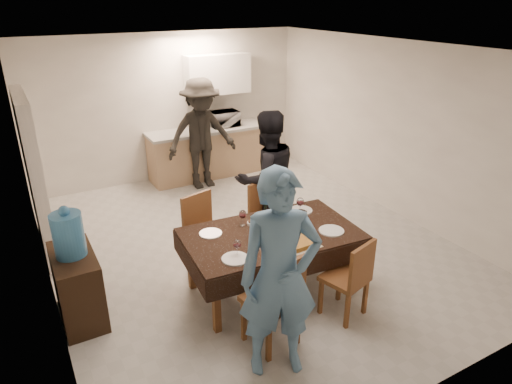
% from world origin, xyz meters
% --- Properties ---
extents(floor, '(5.00, 6.00, 0.02)m').
position_xyz_m(floor, '(0.00, 0.00, 0.00)').
color(floor, '#B9B8B3').
rests_on(floor, ground).
extents(ceiling, '(5.00, 6.00, 0.02)m').
position_xyz_m(ceiling, '(0.00, 0.00, 2.60)').
color(ceiling, white).
rests_on(ceiling, wall_back).
extents(wall_back, '(5.00, 0.02, 2.60)m').
position_xyz_m(wall_back, '(0.00, 3.00, 1.30)').
color(wall_back, white).
rests_on(wall_back, floor).
extents(wall_front, '(5.00, 0.02, 2.60)m').
position_xyz_m(wall_front, '(0.00, -3.00, 1.30)').
color(wall_front, white).
rests_on(wall_front, floor).
extents(wall_left, '(0.02, 6.00, 2.60)m').
position_xyz_m(wall_left, '(-2.50, 0.00, 1.30)').
color(wall_left, white).
rests_on(wall_left, floor).
extents(wall_right, '(0.02, 6.00, 2.60)m').
position_xyz_m(wall_right, '(2.50, 0.00, 1.30)').
color(wall_right, white).
rests_on(wall_right, floor).
extents(stub_partition, '(0.15, 1.40, 2.10)m').
position_xyz_m(stub_partition, '(-2.42, 1.20, 1.05)').
color(stub_partition, beige).
rests_on(stub_partition, floor).
extents(kitchen_base_cabinet, '(2.20, 0.60, 0.86)m').
position_xyz_m(kitchen_base_cabinet, '(0.60, 2.68, 0.43)').
color(kitchen_base_cabinet, tan).
rests_on(kitchen_base_cabinet, floor).
extents(kitchen_worktop, '(2.24, 0.64, 0.05)m').
position_xyz_m(kitchen_worktop, '(0.60, 2.68, 0.89)').
color(kitchen_worktop, '#A0A19C').
rests_on(kitchen_worktop, kitchen_base_cabinet).
extents(upper_cabinet, '(1.20, 0.34, 0.70)m').
position_xyz_m(upper_cabinet, '(0.90, 2.82, 1.85)').
color(upper_cabinet, white).
rests_on(upper_cabinet, wall_back).
extents(dining_table, '(1.99, 1.26, 0.75)m').
position_xyz_m(dining_table, '(-0.27, -1.06, 0.71)').
color(dining_table, black).
rests_on(dining_table, floor).
extents(chair_near_left, '(0.54, 0.54, 0.55)m').
position_xyz_m(chair_near_left, '(-0.72, -1.91, 0.62)').
color(chair_near_left, brown).
rests_on(chair_near_left, floor).
extents(chair_near_right, '(0.51, 0.52, 0.49)m').
position_xyz_m(chair_near_right, '(0.18, -1.90, 0.56)').
color(chair_near_right, brown).
rests_on(chair_near_right, floor).
extents(chair_far_left, '(0.54, 0.54, 0.52)m').
position_xyz_m(chair_far_left, '(-0.72, -0.40, 0.59)').
color(chair_far_left, brown).
rests_on(chair_far_left, floor).
extents(chair_far_right, '(0.56, 0.57, 0.52)m').
position_xyz_m(chair_far_right, '(0.18, -0.40, 0.59)').
color(chair_far_right, brown).
rests_on(chair_far_right, floor).
extents(console, '(0.41, 0.82, 0.76)m').
position_xyz_m(console, '(-2.28, -0.50, 0.38)').
color(console, black).
rests_on(console, floor).
extents(water_jug, '(0.30, 0.30, 0.46)m').
position_xyz_m(water_jug, '(-2.28, -0.50, 0.99)').
color(water_jug, '#4492CF').
rests_on(water_jug, console).
extents(wine_bottle, '(0.08, 0.08, 0.32)m').
position_xyz_m(wine_bottle, '(-0.32, -1.01, 0.91)').
color(wine_bottle, black).
rests_on(wine_bottle, dining_table).
extents(water_pitcher, '(0.13, 0.13, 0.20)m').
position_xyz_m(water_pitcher, '(0.08, -1.11, 0.85)').
color(water_pitcher, white).
rests_on(water_pitcher, dining_table).
extents(savoury_tart, '(0.44, 0.34, 0.05)m').
position_xyz_m(savoury_tart, '(-0.17, -1.44, 0.77)').
color(savoury_tart, '#AA7F32').
rests_on(savoury_tart, dining_table).
extents(salad_bowl, '(0.19, 0.19, 0.07)m').
position_xyz_m(salad_bowl, '(0.03, -0.88, 0.78)').
color(salad_bowl, white).
rests_on(salad_bowl, dining_table).
extents(mushroom_dish, '(0.18, 0.18, 0.03)m').
position_xyz_m(mushroom_dish, '(-0.32, -0.78, 0.76)').
color(mushroom_dish, white).
rests_on(mushroom_dish, dining_table).
extents(wine_glass_a, '(0.08, 0.08, 0.18)m').
position_xyz_m(wine_glass_a, '(-0.82, -1.31, 0.84)').
color(wine_glass_a, white).
rests_on(wine_glass_a, dining_table).
extents(wine_glass_b, '(0.09, 0.09, 0.21)m').
position_xyz_m(wine_glass_b, '(0.28, -0.81, 0.85)').
color(wine_glass_b, white).
rests_on(wine_glass_b, dining_table).
extents(wine_glass_c, '(0.09, 0.09, 0.20)m').
position_xyz_m(wine_glass_c, '(-0.47, -0.76, 0.85)').
color(wine_glass_c, white).
rests_on(wine_glass_c, dining_table).
extents(plate_near_left, '(0.27, 0.27, 0.02)m').
position_xyz_m(plate_near_left, '(-0.87, -1.36, 0.76)').
color(plate_near_left, white).
rests_on(plate_near_left, dining_table).
extents(plate_near_right, '(0.28, 0.28, 0.02)m').
position_xyz_m(plate_near_right, '(0.33, -1.36, 0.76)').
color(plate_near_right, white).
rests_on(plate_near_right, dining_table).
extents(plate_far_left, '(0.25, 0.25, 0.01)m').
position_xyz_m(plate_far_left, '(-0.87, -0.76, 0.75)').
color(plate_far_left, white).
rests_on(plate_far_left, dining_table).
extents(plate_far_right, '(0.28, 0.28, 0.02)m').
position_xyz_m(plate_far_right, '(0.33, -0.76, 0.76)').
color(plate_far_right, white).
rests_on(plate_far_right, dining_table).
extents(microwave, '(0.52, 0.35, 0.29)m').
position_xyz_m(microwave, '(0.94, 2.68, 1.05)').
color(microwave, white).
rests_on(microwave, kitchen_worktop).
extents(person_near, '(0.82, 0.68, 1.94)m').
position_xyz_m(person_near, '(-0.82, -2.11, 0.97)').
color(person_near, '#5B88B0').
rests_on(person_near, floor).
extents(person_far, '(0.90, 0.70, 1.84)m').
position_xyz_m(person_far, '(0.28, -0.01, 0.92)').
color(person_far, black).
rests_on(person_far, floor).
extents(person_kitchen, '(1.24, 0.71, 1.92)m').
position_xyz_m(person_kitchen, '(0.29, 2.23, 0.96)').
color(person_kitchen, black).
rests_on(person_kitchen, floor).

